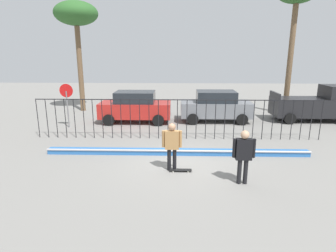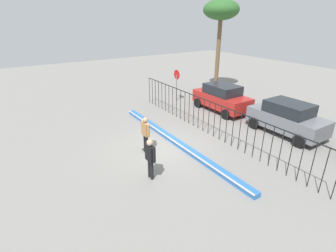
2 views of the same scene
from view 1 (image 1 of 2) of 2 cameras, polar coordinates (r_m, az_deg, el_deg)
name	(u,v)px [view 1 (image 1 of 2)]	position (r m, az deg, el deg)	size (l,w,h in m)	color
ground_plane	(177,163)	(11.20, 1.87, -7.40)	(60.00, 60.00, 0.00)	gray
bowl_coping_ledge	(177,152)	(12.03, 1.87, -5.20)	(11.00, 0.41, 0.27)	#2D6BB7
perimeter_fence	(177,115)	(13.96, 1.90, 2.21)	(14.04, 0.04, 1.98)	black
skateboarder	(172,143)	(10.15, 0.79, -3.35)	(0.72, 0.27, 1.77)	black
skateboard	(181,170)	(10.41, 2.55, -8.81)	(0.80, 0.20, 0.07)	black
camera_operator	(244,152)	(9.43, 14.99, -5.12)	(0.73, 0.27, 1.81)	black
parked_car_red	(135,107)	(17.56, -6.58, 3.90)	(4.30, 2.12, 1.90)	#B2231E
parked_car_gray	(216,106)	(17.90, 9.56, 3.99)	(4.30, 2.12, 1.90)	slate
pickup_truck	(315,105)	(20.01, 27.43, 3.85)	(4.70, 2.12, 2.24)	black
stop_sign	(67,100)	(17.06, -19.67, 5.03)	(0.76, 0.07, 2.50)	slate
palm_tree_short	(76,16)	(21.88, -17.98, 20.27)	(2.99, 2.99, 7.64)	brown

